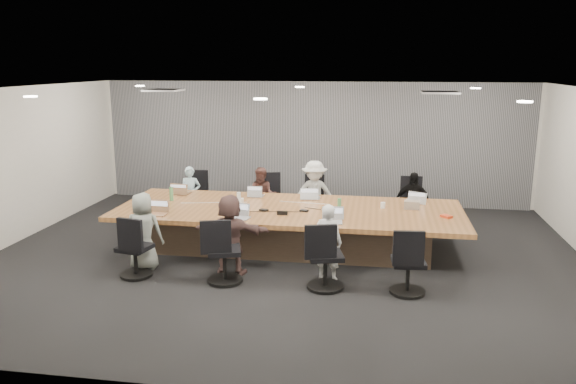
# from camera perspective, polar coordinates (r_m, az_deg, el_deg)

# --- Properties ---
(floor) EXTENTS (10.00, 8.00, 0.00)m
(floor) POSITION_cam_1_polar(r_m,az_deg,el_deg) (9.56, -0.39, -6.68)
(floor) COLOR black
(floor) RESTS_ON ground
(ceiling) EXTENTS (10.00, 8.00, 0.00)m
(ceiling) POSITION_cam_1_polar(r_m,az_deg,el_deg) (9.01, -0.41, 10.34)
(ceiling) COLOR white
(ceiling) RESTS_ON wall_back
(wall_back) EXTENTS (10.00, 0.00, 2.80)m
(wall_back) POSITION_cam_1_polar(r_m,az_deg,el_deg) (13.09, 2.53, 5.01)
(wall_back) COLOR beige
(wall_back) RESTS_ON ground
(wall_front) EXTENTS (10.00, 0.00, 2.80)m
(wall_front) POSITION_cam_1_polar(r_m,az_deg,el_deg) (5.41, -7.52, -6.78)
(wall_front) COLOR beige
(wall_front) RESTS_ON ground
(wall_left) EXTENTS (0.00, 8.00, 2.80)m
(wall_left) POSITION_cam_1_polar(r_m,az_deg,el_deg) (11.15, -26.67, 2.22)
(wall_left) COLOR beige
(wall_left) RESTS_ON ground
(curtain) EXTENTS (9.80, 0.04, 2.80)m
(curtain) POSITION_cam_1_polar(r_m,az_deg,el_deg) (13.01, 2.49, 4.96)
(curtain) COLOR slate
(curtain) RESTS_ON ground
(conference_table) EXTENTS (6.00, 2.20, 0.74)m
(conference_table) POSITION_cam_1_polar(r_m,az_deg,el_deg) (9.90, 0.09, -3.53)
(conference_table) COLOR brown
(conference_table) RESTS_ON ground
(chair_0) EXTENTS (0.55, 0.55, 0.78)m
(chair_0) POSITION_cam_1_polar(r_m,az_deg,el_deg) (12.03, -9.29, -0.77)
(chair_0) COLOR black
(chair_0) RESTS_ON ground
(chair_1) EXTENTS (0.63, 0.63, 0.78)m
(chair_1) POSITION_cam_1_polar(r_m,az_deg,el_deg) (11.65, -2.24, -1.07)
(chair_1) COLOR black
(chair_1) RESTS_ON ground
(chair_2) EXTENTS (0.64, 0.64, 0.77)m
(chair_2) POSITION_cam_1_polar(r_m,az_deg,el_deg) (11.49, 2.88, -1.29)
(chair_2) COLOR black
(chair_2) RESTS_ON ground
(chair_3) EXTENTS (0.54, 0.54, 0.79)m
(chair_3) POSITION_cam_1_polar(r_m,az_deg,el_deg) (11.45, 12.37, -1.58)
(chair_3) COLOR black
(chair_3) RESTS_ON ground
(chair_4) EXTENTS (0.61, 0.61, 0.77)m
(chair_4) POSITION_cam_1_polar(r_m,az_deg,el_deg) (8.94, -15.28, -5.95)
(chair_4) COLOR black
(chair_4) RESTS_ON ground
(chair_5) EXTENTS (0.70, 0.70, 0.83)m
(chair_5) POSITION_cam_1_polar(r_m,az_deg,el_deg) (8.46, -6.47, -6.45)
(chair_5) COLOR black
(chair_5) RESTS_ON ground
(chair_6) EXTENTS (0.69, 0.69, 0.84)m
(chair_6) POSITION_cam_1_polar(r_m,az_deg,el_deg) (8.20, 3.83, -7.00)
(chair_6) COLOR black
(chair_6) RESTS_ON ground
(chair_7) EXTENTS (0.58, 0.58, 0.79)m
(chair_7) POSITION_cam_1_polar(r_m,az_deg,el_deg) (8.19, 12.11, -7.48)
(chair_7) COLOR black
(chair_7) RESTS_ON ground
(person_0) EXTENTS (0.46, 0.33, 1.16)m
(person_0) POSITION_cam_1_polar(r_m,az_deg,el_deg) (11.67, -9.87, -0.27)
(person_0) COLOR #96B7C5
(person_0) RESTS_ON ground
(laptop_0) EXTENTS (0.38, 0.28, 0.02)m
(laptop_0) POSITION_cam_1_polar(r_m,az_deg,el_deg) (11.12, -10.81, -0.06)
(laptop_0) COLOR #8C6647
(laptop_0) RESTS_ON conference_table
(person_1) EXTENTS (0.62, 0.51, 1.19)m
(person_1) POSITION_cam_1_polar(r_m,az_deg,el_deg) (11.27, -2.60, -0.48)
(person_1) COLOR #52312B
(person_1) RESTS_ON ground
(laptop_1) EXTENTS (0.29, 0.20, 0.02)m
(laptop_1) POSITION_cam_1_polar(r_m,az_deg,el_deg) (10.71, -3.21, -0.35)
(laptop_1) COLOR #B2B2B7
(laptop_1) RESTS_ON conference_table
(person_2) EXTENTS (0.91, 0.58, 1.35)m
(person_2) POSITION_cam_1_polar(r_m,az_deg,el_deg) (11.09, 2.69, -0.27)
(person_2) COLOR #ACAFAB
(person_2) RESTS_ON ground
(laptop_2) EXTENTS (0.35, 0.25, 0.02)m
(laptop_2) POSITION_cam_1_polar(r_m,az_deg,el_deg) (10.54, 2.35, -0.56)
(laptop_2) COLOR #B2B2B7
(laptop_2) RESTS_ON conference_table
(person_3) EXTENTS (0.71, 0.32, 1.19)m
(person_3) POSITION_cam_1_polar(r_m,az_deg,el_deg) (11.06, 12.51, -1.04)
(person_3) COLOR black
(person_3) RESTS_ON ground
(laptop_3) EXTENTS (0.37, 0.29, 0.02)m
(laptop_3) POSITION_cam_1_polar(r_m,az_deg,el_deg) (10.49, 12.71, -0.94)
(laptop_3) COLOR #B2B2B7
(laptop_3) RESTS_ON conference_table
(person_4) EXTENTS (0.64, 0.44, 1.24)m
(person_4) POSITION_cam_1_polar(r_m,az_deg,el_deg) (9.18, -14.48, -3.88)
(person_4) COLOR gray
(person_4) RESTS_ON ground
(laptop_4) EXTENTS (0.34, 0.24, 0.02)m
(laptop_4) POSITION_cam_1_polar(r_m,az_deg,el_deg) (9.63, -13.22, -2.22)
(laptop_4) COLOR #8C6647
(laptop_4) RESTS_ON conference_table
(person_5) EXTENTS (1.19, 0.40, 1.28)m
(person_5) POSITION_cam_1_polar(r_m,az_deg,el_deg) (8.71, -5.89, -4.31)
(person_5) COLOR brown
(person_5) RESTS_ON ground
(laptop_5) EXTENTS (0.37, 0.28, 0.02)m
(laptop_5) POSITION_cam_1_polar(r_m,az_deg,el_deg) (9.19, -5.02, -2.64)
(laptop_5) COLOR #B2B2B7
(laptop_5) RESTS_ON conference_table
(person_6) EXTENTS (0.48, 0.36, 1.18)m
(person_6) POSITION_cam_1_polar(r_m,az_deg,el_deg) (8.47, 4.07, -5.11)
(person_6) COLOR silver
(person_6) RESTS_ON ground
(laptop_6) EXTENTS (0.37, 0.27, 0.02)m
(laptop_6) POSITION_cam_1_polar(r_m,az_deg,el_deg) (8.95, 4.41, -3.06)
(laptop_6) COLOR #B2B2B7
(laptop_6) RESTS_ON conference_table
(bottle_green_left) EXTENTS (0.09, 0.09, 0.25)m
(bottle_green_left) POSITION_cam_1_polar(r_m,az_deg,el_deg) (10.52, -11.77, -0.20)
(bottle_green_left) COLOR #4C8C53
(bottle_green_left) RESTS_ON conference_table
(bottle_green_right) EXTENTS (0.08, 0.08, 0.23)m
(bottle_green_right) POSITION_cam_1_polar(r_m,az_deg,el_deg) (9.58, 5.23, -1.33)
(bottle_green_right) COLOR #4C8C53
(bottle_green_right) RESTS_ON conference_table
(bottle_clear) EXTENTS (0.08, 0.08, 0.24)m
(bottle_clear) POSITION_cam_1_polar(r_m,az_deg,el_deg) (10.01, -5.02, -0.68)
(bottle_clear) COLOR silver
(bottle_clear) RESTS_ON conference_table
(cup_white_far) EXTENTS (0.09, 0.09, 0.11)m
(cup_white_far) POSITION_cam_1_polar(r_m,az_deg,el_deg) (10.11, -4.76, -0.93)
(cup_white_far) COLOR white
(cup_white_far) RESTS_ON conference_table
(cup_white_near) EXTENTS (0.10, 0.10, 0.10)m
(cup_white_near) POSITION_cam_1_polar(r_m,az_deg,el_deg) (9.93, 9.62, -1.33)
(cup_white_near) COLOR white
(cup_white_near) RESTS_ON conference_table
(mug_brown) EXTENTS (0.12, 0.12, 0.12)m
(mug_brown) POSITION_cam_1_polar(r_m,az_deg,el_deg) (10.57, -14.21, -0.65)
(mug_brown) COLOR brown
(mug_brown) RESTS_ON conference_table
(mic_left) EXTENTS (0.16, 0.14, 0.03)m
(mic_left) POSITION_cam_1_polar(r_m,az_deg,el_deg) (9.63, -2.48, -1.84)
(mic_left) COLOR black
(mic_left) RESTS_ON conference_table
(mic_right) EXTENTS (0.16, 0.13, 0.03)m
(mic_right) POSITION_cam_1_polar(r_m,az_deg,el_deg) (9.59, 1.63, -1.90)
(mic_right) COLOR black
(mic_right) RESTS_ON conference_table
(stapler) EXTENTS (0.18, 0.04, 0.07)m
(stapler) POSITION_cam_1_polar(r_m,az_deg,el_deg) (9.37, -0.58, -2.13)
(stapler) COLOR black
(stapler) RESTS_ON conference_table
(canvas_bag) EXTENTS (0.27, 0.18, 0.14)m
(canvas_bag) POSITION_cam_1_polar(r_m,az_deg,el_deg) (9.97, 12.47, -1.29)
(canvas_bag) COLOR gray
(canvas_bag) RESTS_ON conference_table
(snack_packet) EXTENTS (0.21, 0.21, 0.04)m
(snack_packet) POSITION_cam_1_polar(r_m,az_deg,el_deg) (9.57, 15.79, -2.40)
(snack_packet) COLOR red
(snack_packet) RESTS_ON conference_table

